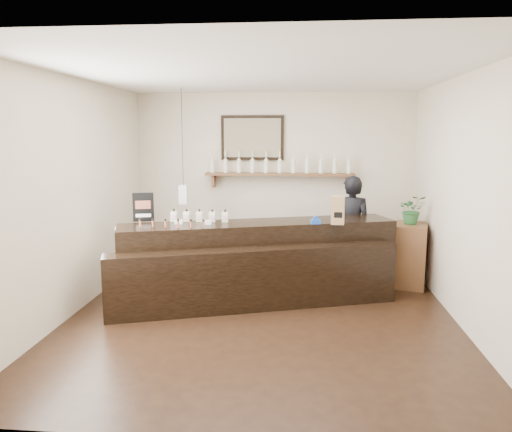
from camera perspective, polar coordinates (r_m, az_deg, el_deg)
The scene contains 10 objects.
ground at distance 6.07m, azimuth 0.65°, elevation -11.26°, with size 5.00×5.00×0.00m, color black.
room_shell at distance 5.70m, azimuth 0.68°, elevation 5.00°, with size 5.00×5.00×5.00m.
back_wall_decor at distance 8.07m, azimuth 0.92°, elevation 6.63°, with size 2.66×0.96×1.69m.
counter at distance 6.47m, azimuth 0.17°, elevation -5.56°, with size 3.62×2.04×1.17m.
promo_sign at distance 6.67m, azimuth -12.76°, elevation 0.99°, with size 0.27×0.09×0.38m.
paper_bag at distance 6.39m, azimuth 9.34°, elevation 0.66°, with size 0.18×0.14×0.36m.
tape_dispenser at distance 6.38m, azimuth 6.83°, elevation -0.56°, with size 0.13×0.07×0.11m.
side_cabinet at distance 7.42m, azimuth 17.17°, elevation -4.26°, with size 0.59×0.71×0.89m.
potted_plant at distance 7.30m, azimuth 17.41°, elevation 0.69°, with size 0.37×0.32×0.41m, color #286430.
shopkeeper at distance 7.36m, azimuth 10.87°, elevation -0.66°, with size 0.64×0.42×1.76m, color black.
Camera 1 is at (0.44, -5.67, 2.12)m, focal length 35.00 mm.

